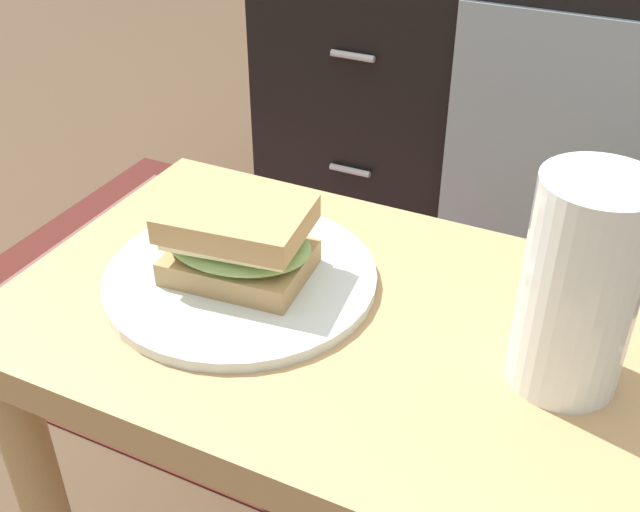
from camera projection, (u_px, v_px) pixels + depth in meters
side_table at (337, 390)px, 0.70m from camera, size 0.56×0.36×0.46m
tv_cabinet at (528, 99)px, 1.47m from camera, size 0.96×0.46×0.58m
area_rug at (215, 290)px, 1.44m from camera, size 0.90×0.79×0.01m
plate at (239, 279)px, 0.68m from camera, size 0.24×0.24×0.01m
sandwich_front at (236, 243)px, 0.66m from camera, size 0.14×0.11×0.07m
beer_glass at (580, 287)px, 0.54m from camera, size 0.08×0.08×0.17m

